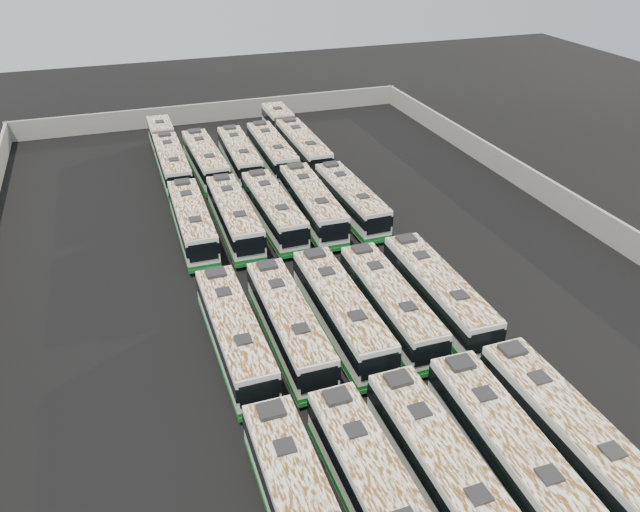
{
  "coord_description": "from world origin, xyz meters",
  "views": [
    {
      "loc": [
        -11.82,
        -35.07,
        22.73
      ],
      "look_at": [
        0.16,
        -0.38,
        1.6
      ],
      "focal_mm": 35.0,
      "sensor_mm": 36.0,
      "label": 1
    }
  ],
  "objects_px": {
    "bus_front_center": "(444,472)",
    "bus_midfront_center": "(341,312)",
    "bus_midfront_right": "(390,304)",
    "bus_back_far_left": "(168,153)",
    "bus_midfront_left": "(289,324)",
    "bus_midback_far_left": "(192,222)",
    "bus_midback_left": "(234,217)",
    "bus_back_left": "(205,161)",
    "bus_front_far_right": "(567,434)",
    "bus_back_right": "(272,152)",
    "bus_back_center": "(240,156)",
    "bus_midback_center": "(273,210)",
    "bus_back_far_right": "(294,139)",
    "bus_front_right": "(510,454)",
    "bus_front_left": "(377,493)",
    "bus_midfront_far_left": "(234,334)",
    "bus_midback_right": "(312,204)",
    "bus_midback_far_right": "(351,200)",
    "bus_midfront_far_right": "(437,293)"
  },
  "relations": [
    {
      "from": "bus_midfront_left",
      "to": "bus_midback_left",
      "type": "relative_size",
      "value": 0.98
    },
    {
      "from": "bus_midback_center",
      "to": "bus_back_far_right",
      "type": "relative_size",
      "value": 0.63
    },
    {
      "from": "bus_midback_far_left",
      "to": "bus_midback_far_right",
      "type": "relative_size",
      "value": 1.01
    },
    {
      "from": "bus_front_center",
      "to": "bus_midback_far_right",
      "type": "relative_size",
      "value": 1.02
    },
    {
      "from": "bus_midfront_right",
      "to": "bus_back_far_left",
      "type": "bearing_deg",
      "value": 107.62
    },
    {
      "from": "bus_midfront_right",
      "to": "bus_midback_right",
      "type": "distance_m",
      "value": 14.72
    },
    {
      "from": "bus_midfront_center",
      "to": "bus_back_left",
      "type": "xyz_separation_m",
      "value": [
        -3.24,
        26.9,
        -0.03
      ]
    },
    {
      "from": "bus_front_center",
      "to": "bus_back_far_right",
      "type": "bearing_deg",
      "value": 80.64
    },
    {
      "from": "bus_midback_left",
      "to": "bus_front_left",
      "type": "bearing_deg",
      "value": -89.29
    },
    {
      "from": "bus_midfront_center",
      "to": "bus_back_center",
      "type": "height_order",
      "value": "bus_midfront_center"
    },
    {
      "from": "bus_midfront_far_left",
      "to": "bus_midback_far_right",
      "type": "xyz_separation_m",
      "value": [
        12.73,
        14.53,
        -0.02
      ]
    },
    {
      "from": "bus_midback_far_left",
      "to": "bus_midback_left",
      "type": "xyz_separation_m",
      "value": [
        3.18,
        -0.24,
        0.02
      ]
    },
    {
      "from": "bus_front_far_right",
      "to": "bus_back_far_left",
      "type": "relative_size",
      "value": 0.66
    },
    {
      "from": "bus_front_left",
      "to": "bus_front_far_right",
      "type": "relative_size",
      "value": 0.98
    },
    {
      "from": "bus_midfront_far_left",
      "to": "bus_back_far_left",
      "type": "xyz_separation_m",
      "value": [
        0.11,
        30.04,
        -0.02
      ]
    },
    {
      "from": "bus_midfront_far_left",
      "to": "bus_midback_center",
      "type": "relative_size",
      "value": 1.0
    },
    {
      "from": "bus_midback_center",
      "to": "bus_front_right",
      "type": "bearing_deg",
      "value": -84.25
    },
    {
      "from": "bus_midback_far_left",
      "to": "bus_midback_right",
      "type": "relative_size",
      "value": 0.96
    },
    {
      "from": "bus_front_center",
      "to": "bus_back_left",
      "type": "xyz_separation_m",
      "value": [
        -3.22,
        39.32,
        0.0
      ]
    },
    {
      "from": "bus_front_center",
      "to": "bus_midback_center",
      "type": "bearing_deg",
      "value": 89.26
    },
    {
      "from": "bus_midback_center",
      "to": "bus_midfront_center",
      "type": "bearing_deg",
      "value": -90.79
    },
    {
      "from": "bus_front_far_right",
      "to": "bus_midfront_right",
      "type": "distance_m",
      "value": 12.68
    },
    {
      "from": "bus_midback_left",
      "to": "bus_midback_right",
      "type": "distance_m",
      "value": 6.32
    },
    {
      "from": "bus_midfront_center",
      "to": "bus_midfront_far_right",
      "type": "bearing_deg",
      "value": -0.5
    },
    {
      "from": "bus_back_right",
      "to": "bus_midback_center",
      "type": "bearing_deg",
      "value": -103.98
    },
    {
      "from": "bus_midfront_right",
      "to": "bus_front_center",
      "type": "bearing_deg",
      "value": -103.88
    },
    {
      "from": "bus_midback_far_left",
      "to": "bus_midback_left",
      "type": "bearing_deg",
      "value": -3.52
    },
    {
      "from": "bus_midback_right",
      "to": "bus_back_left",
      "type": "xyz_separation_m",
      "value": [
        -6.35,
        12.26,
        -0.04
      ]
    },
    {
      "from": "bus_midfront_left",
      "to": "bus_midfront_center",
      "type": "bearing_deg",
      "value": 1.29
    },
    {
      "from": "bus_midfront_left",
      "to": "bus_midfront_right",
      "type": "height_order",
      "value": "same"
    },
    {
      "from": "bus_front_far_right",
      "to": "bus_back_center",
      "type": "height_order",
      "value": "bus_front_far_right"
    },
    {
      "from": "bus_midback_left",
      "to": "bus_back_right",
      "type": "height_order",
      "value": "bus_back_right"
    },
    {
      "from": "bus_midfront_right",
      "to": "bus_back_right",
      "type": "xyz_separation_m",
      "value": [
        0.07,
        27.12,
        0.04
      ]
    },
    {
      "from": "bus_front_far_right",
      "to": "bus_midback_far_left",
      "type": "relative_size",
      "value": 1.01
    },
    {
      "from": "bus_midfront_left",
      "to": "bus_back_center",
      "type": "bearing_deg",
      "value": 83.18
    },
    {
      "from": "bus_midfront_far_left",
      "to": "bus_midback_left",
      "type": "xyz_separation_m",
      "value": [
        3.16,
        14.52,
        0.01
      ]
    },
    {
      "from": "bus_midback_right",
      "to": "bus_front_far_right",
      "type": "bearing_deg",
      "value": -81.67
    },
    {
      "from": "bus_midfront_left",
      "to": "bus_midfront_right",
      "type": "relative_size",
      "value": 1.0
    },
    {
      "from": "bus_front_right",
      "to": "bus_front_left",
      "type": "bearing_deg",
      "value": -179.1
    },
    {
      "from": "bus_front_center",
      "to": "bus_midfront_center",
      "type": "xyz_separation_m",
      "value": [
        0.02,
        12.42,
        0.04
      ]
    },
    {
      "from": "bus_midfront_far_left",
      "to": "bus_midback_center",
      "type": "distance_m",
      "value": 15.94
    },
    {
      "from": "bus_midback_left",
      "to": "bus_back_left",
      "type": "distance_m",
      "value": 12.39
    },
    {
      "from": "bus_midfront_far_left",
      "to": "bus_back_left",
      "type": "xyz_separation_m",
      "value": [
        3.12,
        26.91,
        0.01
      ]
    },
    {
      "from": "bus_midfront_right",
      "to": "bus_back_right",
      "type": "distance_m",
      "value": 27.12
    },
    {
      "from": "bus_midfront_right",
      "to": "bus_midback_far_left",
      "type": "bearing_deg",
      "value": 123.0
    },
    {
      "from": "bus_back_far_left",
      "to": "bus_back_left",
      "type": "height_order",
      "value": "bus_back_left"
    },
    {
      "from": "bus_midfront_center",
      "to": "bus_back_far_right",
      "type": "distance_m",
      "value": 30.65
    },
    {
      "from": "bus_midfront_left",
      "to": "bus_midback_far_right",
      "type": "relative_size",
      "value": 1.0
    },
    {
      "from": "bus_front_left",
      "to": "bus_midback_left",
      "type": "height_order",
      "value": "bus_midback_left"
    },
    {
      "from": "bus_front_left",
      "to": "bus_back_left",
      "type": "relative_size",
      "value": 0.98
    }
  ]
}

